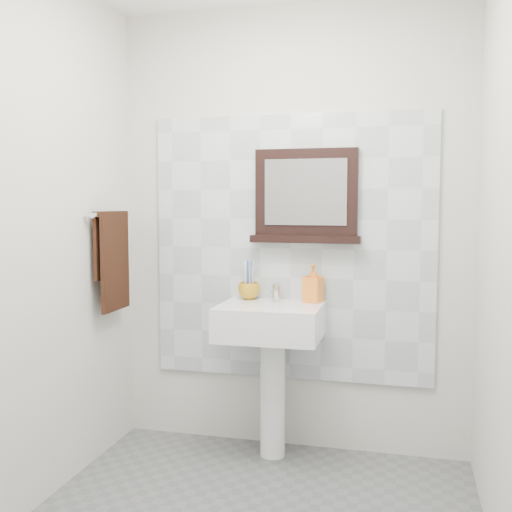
{
  "coord_description": "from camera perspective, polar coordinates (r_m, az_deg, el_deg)",
  "views": [
    {
      "loc": [
        0.64,
        -2.24,
        1.4
      ],
      "look_at": [
        -0.07,
        0.55,
        1.15
      ],
      "focal_mm": 42.0,
      "sensor_mm": 36.0,
      "label": 1
    }
  ],
  "objects": [
    {
      "name": "splashback",
      "position": [
        3.4,
        3.34,
        0.73
      ],
      "size": [
        1.6,
        0.02,
        1.5
      ],
      "primitive_type": "cube",
      "color": "silver",
      "rests_on": "back_wall"
    },
    {
      "name": "pedestal_sink",
      "position": [
        3.27,
        1.43,
        -7.81
      ],
      "size": [
        0.55,
        0.44,
        0.96
      ],
      "color": "white",
      "rests_on": "ground"
    },
    {
      "name": "toothbrush_cup",
      "position": [
        3.41,
        -0.68,
        -3.34
      ],
      "size": [
        0.15,
        0.15,
        0.1
      ],
      "primitive_type": "imported",
      "rotation": [
        0.0,
        0.0,
        -0.26
      ],
      "color": "#BC8516",
      "rests_on": "pedestal_sink"
    },
    {
      "name": "left_wall",
      "position": [
        2.78,
        -21.95,
        1.51
      ],
      "size": [
        0.01,
        2.2,
        2.5
      ],
      "primitive_type": "cube",
      "color": "silver",
      "rests_on": "ground"
    },
    {
      "name": "toothbrushes",
      "position": [
        3.4,
        -0.64,
        -2.08
      ],
      "size": [
        0.05,
        0.04,
        0.21
      ],
      "color": "white",
      "rests_on": "toothbrush_cup"
    },
    {
      "name": "back_wall",
      "position": [
        3.4,
        3.38,
        2.43
      ],
      "size": [
        2.0,
        0.01,
        2.5
      ],
      "primitive_type": "cube",
      "color": "silver",
      "rests_on": "ground"
    },
    {
      "name": "towel_bar",
      "position": [
        3.39,
        -13.71,
        3.83
      ],
      "size": [
        0.07,
        0.4,
        0.03
      ],
      "color": "silver",
      "rests_on": "left_wall"
    },
    {
      "name": "framed_mirror",
      "position": [
        3.35,
        4.79,
        5.49
      ],
      "size": [
        0.61,
        0.11,
        0.52
      ],
      "color": "black",
      "rests_on": "back_wall"
    },
    {
      "name": "hand_towel",
      "position": [
        3.4,
        -13.53,
        0.29
      ],
      "size": [
        0.06,
        0.3,
        0.55
      ],
      "color": "black",
      "rests_on": "towel_bar"
    },
    {
      "name": "soap_dispenser",
      "position": [
        3.32,
        5.48,
        -2.6
      ],
      "size": [
        0.12,
        0.12,
        0.21
      ],
      "primitive_type": "imported",
      "rotation": [
        0.0,
        0.0,
        -0.28
      ],
      "color": "#FF581E",
      "rests_on": "pedestal_sink"
    },
    {
      "name": "front_wall",
      "position": [
        1.32,
        -14.97,
        -1.73
      ],
      "size": [
        2.0,
        0.01,
        2.5
      ],
      "primitive_type": "cube",
      "color": "silver",
      "rests_on": "ground"
    }
  ]
}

